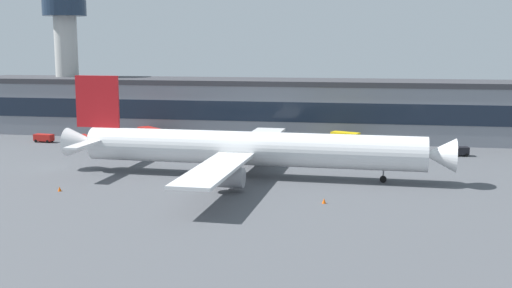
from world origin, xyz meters
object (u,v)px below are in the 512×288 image
Objects in this scene: crew_van at (268,140)px; traffic_cone_0 at (197,182)px; control_tower at (66,46)px; follow_me_car at (44,138)px; traffic_cone_2 at (60,189)px; airliner at (246,148)px; baggage_tug at (460,151)px; traffic_cone_1 at (324,201)px; stair_truck at (345,139)px; fuel_truck at (152,135)px; pushback_tractor at (82,138)px.

crew_van is 39.95m from traffic_cone_0.
control_tower reaches higher than follow_me_car.
traffic_cone_2 reaches higher than traffic_cone_0.
traffic_cone_0 is at bearing -37.86° from follow_me_car.
baggage_tug is (38.31, 27.14, -3.76)m from airliner.
traffic_cone_0 is at bearing 23.99° from traffic_cone_2.
control_tower is 47.47× the size of traffic_cone_1.
stair_truck is 48.28m from traffic_cone_1.
fuel_truck reaches higher than traffic_cone_0.
pushback_tractor is at bearing 142.11° from traffic_cone_1.
traffic_cone_1 is 1.01× the size of traffic_cone_2.
control_tower is 5.46× the size of stair_truck.
crew_van is at bearing 82.72° from traffic_cone_0.
traffic_cone_2 is at bearing -148.85° from airliner.
fuel_truck is at bearing 131.43° from traffic_cone_1.
airliner is 42.96m from fuel_truck.
follow_me_car is 51.37m from crew_van.
pushback_tractor reaches higher than traffic_cone_2.
traffic_cone_0 is 22.85m from traffic_cone_1.
traffic_cone_0 is at bearing -142.69° from baggage_tug.
crew_van is at bearing 4.15° from follow_me_car.
fuel_truck reaches higher than pushback_tractor.
control_tower reaches higher than airliner.
fuel_truck is at bearing 131.28° from airliner.
crew_van reaches higher than traffic_cone_2.
control_tower is 32.48m from pushback_tractor.
stair_truck is (-23.11, 5.00, 0.89)m from baggage_tug.
pushback_tractor reaches higher than traffic_cone_1.
follow_me_car reaches higher than pushback_tractor.
traffic_cone_1 is at bearing -91.01° from stair_truck.
airliner is 1.90× the size of control_tower.
pushback_tractor is 7.37× the size of traffic_cone_2.
baggage_tug is 0.71× the size of pushback_tractor.
traffic_cone_1 is (42.63, -48.30, -1.51)m from fuel_truck.
stair_truck is 0.81× the size of fuel_truck.
crew_van is 54.15m from traffic_cone_2.
control_tower is at bearing 162.27° from crew_van.
airliner reaches higher than baggage_tug.
follow_me_car is at bearing -177.21° from pushback_tractor.
pushback_tractor is 42.39m from crew_van.
fuel_truck is (24.56, 3.44, 0.79)m from follow_me_car.
stair_truck reaches higher than fuel_truck.
traffic_cone_0 is (-5.06, -39.61, -1.13)m from crew_van.
traffic_cone_2 is at bearing -156.01° from traffic_cone_0.
follow_me_car is at bearing 151.43° from airliner.
crew_van is at bearing 4.44° from pushback_tractor.
crew_van reaches higher than pushback_tractor.
crew_van reaches higher than follow_me_car.
crew_van is 7.62× the size of traffic_cone_2.
airliner is 8.38× the size of fuel_truck.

